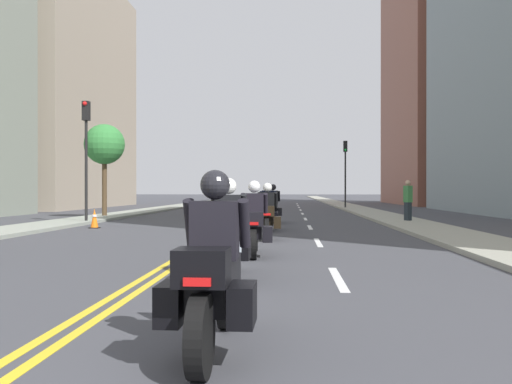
{
  "coord_description": "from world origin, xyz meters",
  "views": [
    {
      "loc": [
        2.18,
        -0.74,
        1.39
      ],
      "look_at": [
        1.33,
        13.35,
        1.34
      ],
      "focal_mm": 38.96,
      "sensor_mm": 36.0,
      "label": 1
    }
  ],
  "objects_px": {
    "motorcycle_1": "(228,237)",
    "traffic_cone_0": "(94,218)",
    "traffic_light_far": "(345,162)",
    "motorcycle_4": "(268,211)",
    "motorcycle_2": "(254,225)",
    "traffic_light_near": "(86,139)",
    "pedestrian_0": "(408,201)",
    "motorcycle_5": "(273,207)",
    "motorcycle_0": "(213,279)",
    "street_tree_1": "(104,145)",
    "motorcycle_3": "(267,216)"
  },
  "relations": [
    {
      "from": "motorcycle_1",
      "to": "motorcycle_3",
      "type": "height_order",
      "value": "motorcycle_3"
    },
    {
      "from": "motorcycle_2",
      "to": "traffic_light_far",
      "type": "bearing_deg",
      "value": 78.08
    },
    {
      "from": "traffic_light_far",
      "to": "motorcycle_5",
      "type": "bearing_deg",
      "value": -104.94
    },
    {
      "from": "motorcycle_0",
      "to": "traffic_light_near",
      "type": "height_order",
      "value": "traffic_light_near"
    },
    {
      "from": "traffic_light_near",
      "to": "street_tree_1",
      "type": "xyz_separation_m",
      "value": [
        -0.78,
        4.59,
        0.14
      ]
    },
    {
      "from": "traffic_light_near",
      "to": "pedestrian_0",
      "type": "distance_m",
      "value": 13.68
    },
    {
      "from": "motorcycle_5",
      "to": "motorcycle_0",
      "type": "bearing_deg",
      "value": -89.43
    },
    {
      "from": "traffic_cone_0",
      "to": "motorcycle_2",
      "type": "bearing_deg",
      "value": -51.97
    },
    {
      "from": "motorcycle_0",
      "to": "motorcycle_4",
      "type": "bearing_deg",
      "value": 91.51
    },
    {
      "from": "motorcycle_0",
      "to": "traffic_light_far",
      "type": "distance_m",
      "value": 36.87
    },
    {
      "from": "motorcycle_5",
      "to": "traffic_light_near",
      "type": "height_order",
      "value": "traffic_light_near"
    },
    {
      "from": "motorcycle_1",
      "to": "traffic_light_near",
      "type": "xyz_separation_m",
      "value": [
        -7.49,
        14.0,
        2.85
      ]
    },
    {
      "from": "motorcycle_4",
      "to": "traffic_cone_0",
      "type": "relative_size",
      "value": 2.9
    },
    {
      "from": "motorcycle_0",
      "to": "traffic_cone_0",
      "type": "distance_m",
      "value": 16.49
    },
    {
      "from": "motorcycle_0",
      "to": "street_tree_1",
      "type": "height_order",
      "value": "street_tree_1"
    },
    {
      "from": "motorcycle_4",
      "to": "traffic_light_far",
      "type": "xyz_separation_m",
      "value": [
        4.85,
        22.02,
        2.76
      ]
    },
    {
      "from": "traffic_cone_0",
      "to": "traffic_light_far",
      "type": "height_order",
      "value": "traffic_light_far"
    },
    {
      "from": "motorcycle_2",
      "to": "motorcycle_5",
      "type": "height_order",
      "value": "motorcycle_5"
    },
    {
      "from": "motorcycle_3",
      "to": "pedestrian_0",
      "type": "height_order",
      "value": "pedestrian_0"
    },
    {
      "from": "traffic_cone_0",
      "to": "traffic_light_far",
      "type": "bearing_deg",
      "value": 62.25
    },
    {
      "from": "motorcycle_0",
      "to": "motorcycle_4",
      "type": "xyz_separation_m",
      "value": [
        -0.12,
        14.44,
        0.04
      ]
    },
    {
      "from": "motorcycle_3",
      "to": "traffic_cone_0",
      "type": "height_order",
      "value": "motorcycle_3"
    },
    {
      "from": "motorcycle_5",
      "to": "street_tree_1",
      "type": "height_order",
      "value": "street_tree_1"
    },
    {
      "from": "traffic_light_far",
      "to": "pedestrian_0",
      "type": "xyz_separation_m",
      "value": [
        0.86,
        -17.55,
        -2.49
      ]
    },
    {
      "from": "traffic_cone_0",
      "to": "street_tree_1",
      "type": "xyz_separation_m",
      "value": [
        -2.13,
        7.36,
        3.28
      ]
    },
    {
      "from": "traffic_light_near",
      "to": "traffic_light_far",
      "type": "distance_m",
      "value": 22.37
    },
    {
      "from": "motorcycle_2",
      "to": "traffic_light_near",
      "type": "height_order",
      "value": "traffic_light_near"
    },
    {
      "from": "motorcycle_3",
      "to": "street_tree_1",
      "type": "xyz_separation_m",
      "value": [
        -8.61,
        11.54,
        2.98
      ]
    },
    {
      "from": "motorcycle_2",
      "to": "traffic_light_near",
      "type": "relative_size",
      "value": 0.44
    },
    {
      "from": "motorcycle_2",
      "to": "traffic_light_near",
      "type": "distance_m",
      "value": 13.66
    },
    {
      "from": "traffic_light_near",
      "to": "pedestrian_0",
      "type": "bearing_deg",
      "value": 4.11
    },
    {
      "from": "motorcycle_0",
      "to": "motorcycle_2",
      "type": "relative_size",
      "value": 0.94
    },
    {
      "from": "motorcycle_4",
      "to": "motorcycle_0",
      "type": "bearing_deg",
      "value": -88.5
    },
    {
      "from": "motorcycle_4",
      "to": "traffic_cone_0",
      "type": "distance_m",
      "value": 6.4
    },
    {
      "from": "motorcycle_1",
      "to": "motorcycle_4",
      "type": "height_order",
      "value": "motorcycle_4"
    },
    {
      "from": "traffic_light_far",
      "to": "motorcycle_4",
      "type": "bearing_deg",
      "value": -102.43
    },
    {
      "from": "traffic_light_near",
      "to": "motorcycle_1",
      "type": "bearing_deg",
      "value": -61.84
    },
    {
      "from": "street_tree_1",
      "to": "traffic_light_far",
      "type": "bearing_deg",
      "value": 46.25
    },
    {
      "from": "motorcycle_1",
      "to": "traffic_cone_0",
      "type": "xyz_separation_m",
      "value": [
        -6.14,
        11.22,
        -0.3
      ]
    },
    {
      "from": "motorcycle_1",
      "to": "motorcycle_4",
      "type": "relative_size",
      "value": 1.05
    },
    {
      "from": "motorcycle_3",
      "to": "traffic_light_far",
      "type": "height_order",
      "value": "traffic_light_far"
    },
    {
      "from": "traffic_cone_0",
      "to": "pedestrian_0",
      "type": "xyz_separation_m",
      "value": [
        12.06,
        3.74,
        0.58
      ]
    },
    {
      "from": "motorcycle_5",
      "to": "traffic_light_near",
      "type": "distance_m",
      "value": 8.29
    },
    {
      "from": "motorcycle_1",
      "to": "motorcycle_5",
      "type": "xyz_separation_m",
      "value": [
        0.27,
        14.58,
        0.01
      ]
    },
    {
      "from": "motorcycle_3",
      "to": "street_tree_1",
      "type": "bearing_deg",
      "value": 125.48
    },
    {
      "from": "traffic_light_near",
      "to": "street_tree_1",
      "type": "height_order",
      "value": "traffic_light_near"
    },
    {
      "from": "motorcycle_1",
      "to": "street_tree_1",
      "type": "xyz_separation_m",
      "value": [
        -8.27,
        18.58,
        2.98
      ]
    },
    {
      "from": "motorcycle_0",
      "to": "pedestrian_0",
      "type": "distance_m",
      "value": 19.72
    },
    {
      "from": "motorcycle_1",
      "to": "traffic_cone_0",
      "type": "height_order",
      "value": "motorcycle_1"
    },
    {
      "from": "pedestrian_0",
      "to": "traffic_light_near",
      "type": "bearing_deg",
      "value": -108.75
    }
  ]
}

